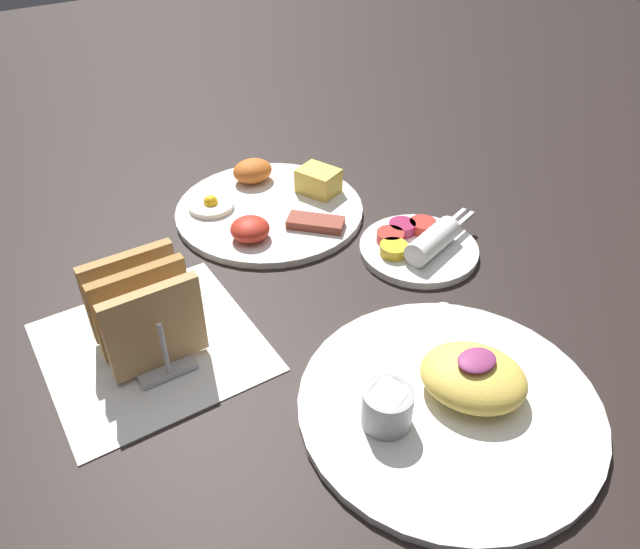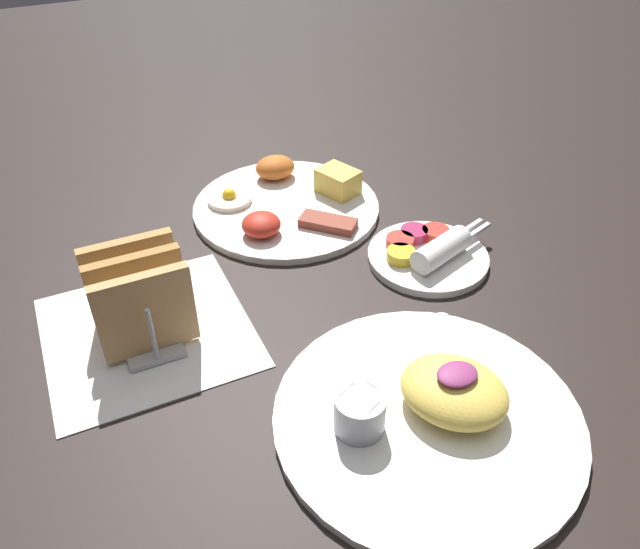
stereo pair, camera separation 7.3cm
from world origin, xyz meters
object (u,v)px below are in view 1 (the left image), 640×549
Objects in this scene: plate_breakfast at (270,205)px; plate_condiments at (419,245)px; plate_foreground at (451,398)px; toast_rack at (144,312)px.

plate_breakfast is 1.53× the size of plate_condiments.
plate_foreground is (-0.14, -0.22, 0.00)m from plate_condiments.
toast_rack reaches higher than plate_foreground.
toast_rack is (-0.36, 0.02, 0.04)m from plate_condiments.
toast_rack reaches higher than plate_condiments.
plate_condiments is (0.12, -0.19, 0.00)m from plate_breakfast.
plate_foreground is 0.32m from toast_rack.
plate_breakfast is at bearing 86.72° from plate_foreground.
plate_foreground reaches higher than plate_breakfast.
plate_breakfast is at bearing 121.42° from plate_condiments.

